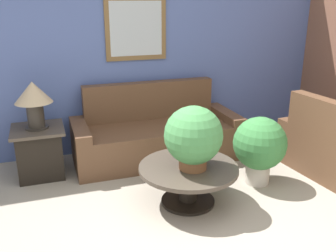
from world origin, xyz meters
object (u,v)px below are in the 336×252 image
(coffee_table, at_px, (188,176))
(potted_plant_on_table, at_px, (193,137))
(potted_plant_floor, at_px, (260,146))
(side_table, at_px, (40,151))
(table_lamp, at_px, (33,97))
(couch_main, at_px, (156,135))
(armchair, at_px, (334,148))

(coffee_table, xyz_separation_m, potted_plant_on_table, (0.02, -0.06, 0.44))
(potted_plant_on_table, distance_m, potted_plant_floor, 0.95)
(side_table, relative_size, table_lamp, 1.09)
(couch_main, height_order, side_table, couch_main)
(couch_main, bearing_deg, table_lamp, -177.33)
(armchair, xyz_separation_m, table_lamp, (-3.33, 1.02, 0.65))
(potted_plant_floor, bearing_deg, couch_main, 129.28)
(couch_main, bearing_deg, potted_plant_on_table, -90.73)
(coffee_table, height_order, potted_plant_floor, potted_plant_floor)
(table_lamp, xyz_separation_m, potted_plant_on_table, (1.42, -1.20, -0.21))
(couch_main, height_order, potted_plant_floor, couch_main)
(side_table, bearing_deg, potted_plant_floor, -23.34)
(potted_plant_on_table, bearing_deg, couch_main, 89.27)
(table_lamp, distance_m, potted_plant_on_table, 1.87)
(side_table, bearing_deg, potted_plant_on_table, -40.28)
(side_table, distance_m, potted_plant_on_table, 1.91)
(armchair, distance_m, coffee_table, 1.93)
(couch_main, bearing_deg, coffee_table, -91.74)
(couch_main, relative_size, armchair, 1.73)
(couch_main, xyz_separation_m, coffee_table, (-0.04, -1.21, -0.01))
(armchair, height_order, side_table, armchair)
(coffee_table, xyz_separation_m, potted_plant_floor, (0.91, 0.15, 0.15))
(armchair, relative_size, coffee_table, 1.22)
(potted_plant_on_table, bearing_deg, side_table, 139.72)
(table_lamp, distance_m, potted_plant_floor, 2.56)
(potted_plant_floor, bearing_deg, table_lamp, 156.66)
(armchair, height_order, coffee_table, armchair)
(table_lamp, bearing_deg, couch_main, 2.67)
(armchair, relative_size, potted_plant_floor, 1.58)
(armchair, bearing_deg, potted_plant_on_table, 90.34)
(coffee_table, bearing_deg, table_lamp, 140.66)
(couch_main, bearing_deg, potted_plant_floor, -50.72)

